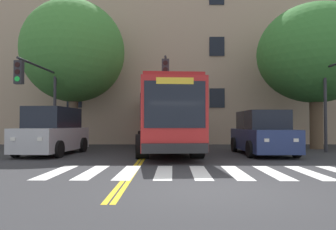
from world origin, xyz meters
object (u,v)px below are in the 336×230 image
at_px(car_navy_far_lane, 263,134).
at_px(street_tree_curbside_large, 316,54).
at_px(city_bus, 165,117).
at_px(car_silver_near_lane, 54,132).
at_px(traffic_light_far_corner, 41,89).
at_px(street_tree_curbside_small, 75,52).
at_px(traffic_light_overhead, 167,88).

relative_size(car_navy_far_lane, street_tree_curbside_large, 0.60).
distance_m(city_bus, street_tree_curbside_large, 9.97).
bearing_deg(car_navy_far_lane, street_tree_curbside_large, 40.21).
bearing_deg(car_navy_far_lane, car_silver_near_lane, -179.91).
relative_size(traffic_light_far_corner, street_tree_curbside_small, 0.53).
height_order(car_navy_far_lane, street_tree_curbside_large, street_tree_curbside_large).
height_order(car_silver_near_lane, street_tree_curbside_small, street_tree_curbside_small).
distance_m(traffic_light_overhead, street_tree_curbside_large, 9.50).
bearing_deg(city_bus, traffic_light_overhead, -78.28).
xyz_separation_m(city_bus, car_navy_far_lane, (4.77, -1.94, -0.85)).
distance_m(city_bus, traffic_light_far_corner, 6.46).
height_order(city_bus, car_silver_near_lane, city_bus).
height_order(car_navy_far_lane, street_tree_curbside_small, street_tree_curbside_small).
height_order(car_navy_far_lane, traffic_light_overhead, traffic_light_overhead).
bearing_deg(street_tree_curbside_large, traffic_light_overhead, -165.38).
distance_m(car_silver_near_lane, traffic_light_far_corner, 2.27).
distance_m(city_bus, car_navy_far_lane, 5.22).
bearing_deg(car_navy_far_lane, street_tree_curbside_small, 156.46).
xyz_separation_m(traffic_light_overhead, street_tree_curbside_small, (-5.85, 3.27, 2.65)).
bearing_deg(car_silver_near_lane, city_bus, 20.03).
bearing_deg(city_bus, car_silver_near_lane, -159.97).
xyz_separation_m(traffic_light_overhead, street_tree_curbside_large, (8.92, 2.33, 2.30)).
xyz_separation_m(car_navy_far_lane, traffic_light_overhead, (-4.64, 1.29, 2.37)).
bearing_deg(traffic_light_overhead, traffic_light_far_corner, -169.92).
distance_m(street_tree_curbside_large, street_tree_curbside_small, 14.80).
xyz_separation_m(street_tree_curbside_large, street_tree_curbside_small, (-14.77, 0.95, 0.35)).
bearing_deg(city_bus, street_tree_curbside_large, 10.52).
bearing_deg(street_tree_curbside_small, traffic_light_far_corner, -94.60).
xyz_separation_m(city_bus, traffic_light_overhead, (0.13, -0.65, 1.52)).
bearing_deg(traffic_light_far_corner, city_bus, 16.08).
relative_size(city_bus, street_tree_curbside_large, 1.42).
xyz_separation_m(car_silver_near_lane, car_navy_far_lane, (10.14, 0.02, -0.07)).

